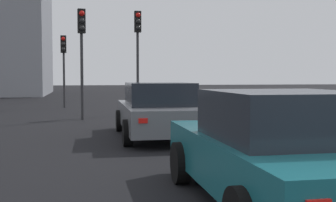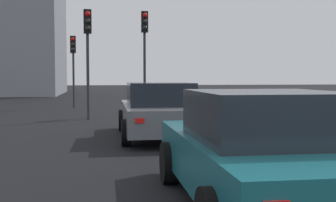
{
  "view_description": "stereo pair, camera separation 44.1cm",
  "coord_description": "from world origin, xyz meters",
  "px_view_note": "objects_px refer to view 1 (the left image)",
  "views": [
    {
      "loc": [
        -2.38,
        2.21,
        1.65
      ],
      "look_at": [
        8.52,
        -0.01,
        1.01
      ],
      "focal_mm": 45.79,
      "sensor_mm": 36.0,
      "label": 1
    },
    {
      "loc": [
        -2.46,
        1.78,
        1.65
      ],
      "look_at": [
        8.52,
        -0.01,
        1.01
      ],
      "focal_mm": 45.79,
      "sensor_mm": 36.0,
      "label": 2
    }
  ],
  "objects_px": {
    "car_grey_lead": "(158,111)",
    "traffic_light_near_right": "(64,56)",
    "car_teal_second": "(278,151)",
    "traffic_light_far_left": "(138,41)",
    "traffic_light_near_left": "(82,41)"
  },
  "relations": [
    {
      "from": "car_teal_second",
      "to": "traffic_light_near_left",
      "type": "height_order",
      "value": "traffic_light_near_left"
    },
    {
      "from": "car_grey_lead",
      "to": "traffic_light_near_right",
      "type": "bearing_deg",
      "value": 15.42
    },
    {
      "from": "car_teal_second",
      "to": "traffic_light_far_left",
      "type": "xyz_separation_m",
      "value": [
        13.47,
        -0.02,
        2.47
      ]
    },
    {
      "from": "car_teal_second",
      "to": "traffic_light_far_left",
      "type": "bearing_deg",
      "value": 0.79
    },
    {
      "from": "traffic_light_near_right",
      "to": "car_teal_second",
      "type": "bearing_deg",
      "value": 14.22
    },
    {
      "from": "car_grey_lead",
      "to": "traffic_light_near_right",
      "type": "distance_m",
      "value": 12.22
    },
    {
      "from": "traffic_light_far_left",
      "to": "car_teal_second",
      "type": "bearing_deg",
      "value": -1.75
    },
    {
      "from": "traffic_light_near_right",
      "to": "traffic_light_near_left",
      "type": "bearing_deg",
      "value": 11.85
    },
    {
      "from": "traffic_light_near_right",
      "to": "traffic_light_far_left",
      "type": "xyz_separation_m",
      "value": [
        -4.66,
        -3.29,
        0.46
      ]
    },
    {
      "from": "car_grey_lead",
      "to": "traffic_light_near_left",
      "type": "bearing_deg",
      "value": 22.9
    },
    {
      "from": "car_grey_lead",
      "to": "traffic_light_near_left",
      "type": "distance_m",
      "value": 5.91
    },
    {
      "from": "traffic_light_near_left",
      "to": "traffic_light_near_right",
      "type": "relative_size",
      "value": 1.1
    },
    {
      "from": "car_grey_lead",
      "to": "traffic_light_far_left",
      "type": "relative_size",
      "value": 1.05
    },
    {
      "from": "car_grey_lead",
      "to": "car_teal_second",
      "type": "distance_m",
      "value": 6.44
    },
    {
      "from": "traffic_light_near_left",
      "to": "traffic_light_near_right",
      "type": "height_order",
      "value": "traffic_light_near_left"
    }
  ]
}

